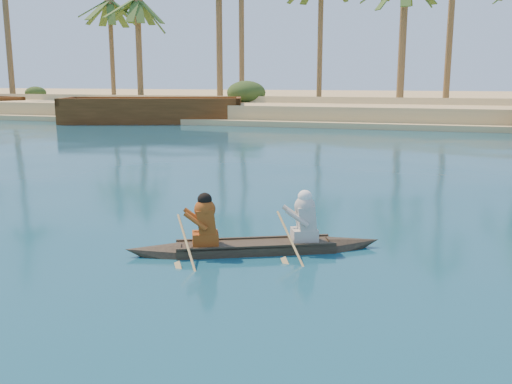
% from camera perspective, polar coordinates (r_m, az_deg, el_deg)
% --- Properties ---
extents(ground, '(160.00, 160.00, 0.00)m').
position_cam_1_polar(ground, '(15.57, -9.75, -0.43)').
color(ground, '#0C384E').
rests_on(ground, ground).
extents(sandy_embankment, '(150.00, 51.00, 1.50)m').
position_cam_1_polar(sandy_embankment, '(60.94, 10.55, 8.71)').
color(sandy_embankment, '#D9B87A').
rests_on(sandy_embankment, ground).
extents(palm_grove, '(110.00, 14.00, 16.00)m').
position_cam_1_polar(palm_grove, '(49.33, 9.22, 16.87)').
color(palm_grove, '#2E4F1C').
rests_on(palm_grove, ground).
extents(shrub_cluster, '(100.00, 6.00, 2.40)m').
position_cam_1_polar(shrub_cluster, '(45.67, 8.34, 8.80)').
color(shrub_cluster, '#263B15').
rests_on(shrub_cluster, ground).
extents(canoe, '(4.54, 2.53, 1.30)m').
position_cam_1_polar(canoe, '(10.45, -0.06, -4.68)').
color(canoe, '#3F3322').
rests_on(canoe, ground).
extents(barge_mid, '(13.16, 7.85, 2.08)m').
position_cam_1_polar(barge_mid, '(41.53, -10.26, 7.85)').
color(barge_mid, brown).
rests_on(barge_mid, ground).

